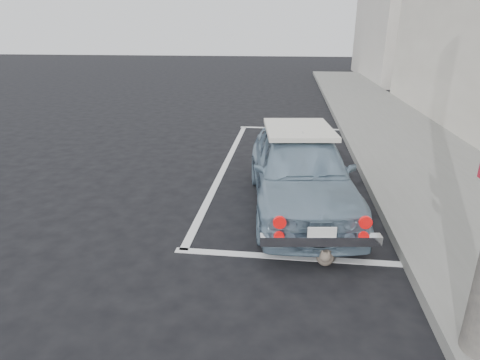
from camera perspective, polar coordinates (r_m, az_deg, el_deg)
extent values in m
plane|color=black|center=(5.56, 2.35, -7.98)|extent=(80.00, 80.00, 0.00)
cube|color=slate|center=(7.86, 27.62, -1.02)|extent=(2.80, 40.00, 0.15)
cube|color=beige|center=(25.61, 22.19, 22.22)|extent=(3.50, 10.00, 8.00)
cube|color=silver|center=(5.11, 7.58, -10.87)|extent=(3.00, 0.12, 0.01)
cube|color=silver|center=(11.67, 7.49, 7.29)|extent=(3.00, 0.12, 0.01)
cube|color=silver|center=(8.40, -2.07, 2.17)|extent=(0.12, 7.00, 0.01)
imported|color=#7893A9|center=(6.28, 8.54, 1.46)|extent=(1.90, 3.81, 1.25)
cube|color=beige|center=(6.47, 8.35, 7.15)|extent=(1.19, 1.50, 0.07)
cube|color=silver|center=(4.77, 11.38, -8.35)|extent=(1.40, 0.29, 0.12)
cube|color=white|center=(4.69, 11.57, -7.54)|extent=(0.33, 0.06, 0.17)
cylinder|color=red|center=(4.56, 5.65, -6.02)|extent=(0.15, 0.06, 0.15)
cylinder|color=red|center=(4.76, 17.42, -5.78)|extent=(0.15, 0.06, 0.15)
cylinder|color=red|center=(4.65, 5.57, -8.01)|extent=(0.12, 0.05, 0.12)
cylinder|color=red|center=(4.84, 17.20, -7.69)|extent=(0.12, 0.05, 0.12)
ellipsoid|color=#786C5C|center=(5.02, 12.04, -10.38)|extent=(0.26, 0.37, 0.21)
sphere|color=#786C5C|center=(4.85, 12.02, -10.57)|extent=(0.13, 0.13, 0.13)
cone|color=#786C5C|center=(4.82, 11.65, -9.85)|extent=(0.04, 0.04, 0.05)
cone|color=#786C5C|center=(4.82, 12.51, -9.93)|extent=(0.04, 0.04, 0.05)
cylinder|color=#786C5C|center=(5.20, 12.64, -10.13)|extent=(0.09, 0.22, 0.03)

